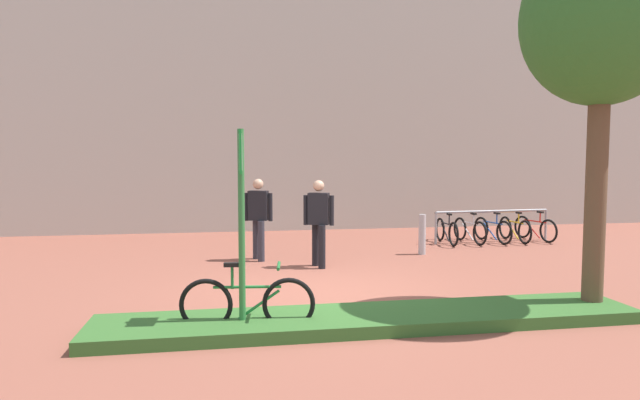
% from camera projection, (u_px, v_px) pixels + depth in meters
% --- Properties ---
extents(ground_plane, '(60.00, 60.00, 0.00)m').
position_uv_depth(ground_plane, '(322.00, 293.00, 8.53)').
color(ground_plane, brown).
extents(building_facade, '(28.00, 1.20, 10.00)m').
position_uv_depth(building_facade, '(275.00, 65.00, 16.28)').
color(building_facade, '#B2ADA3').
rests_on(building_facade, ground).
extents(planter_strip, '(7.00, 1.10, 0.16)m').
position_uv_depth(planter_strip, '(372.00, 319.00, 6.87)').
color(planter_strip, '#336028').
rests_on(planter_strip, ground).
extents(tree_sidewalk, '(2.14, 2.14, 5.20)m').
position_uv_depth(tree_sidewalk, '(602.00, 22.00, 7.20)').
color(tree_sidewalk, brown).
rests_on(tree_sidewalk, ground).
extents(parking_sign_post, '(0.08, 0.36, 2.49)m').
position_uv_depth(parking_sign_post, '(241.00, 201.00, 6.48)').
color(parking_sign_post, '#2D7238').
rests_on(parking_sign_post, ground).
extents(bike_at_sign, '(1.68, 0.42, 0.86)m').
position_uv_depth(bike_at_sign, '(248.00, 303.00, 6.64)').
color(bike_at_sign, black).
rests_on(bike_at_sign, ground).
extents(bike_rack_cluster, '(3.20, 1.66, 0.83)m').
position_uv_depth(bike_rack_cluster, '(492.00, 229.00, 13.83)').
color(bike_rack_cluster, '#99999E').
rests_on(bike_rack_cluster, ground).
extents(bollard_steel, '(0.16, 0.16, 0.90)m').
position_uv_depth(bollard_steel, '(422.00, 234.00, 12.02)').
color(bollard_steel, '#ADADB2').
rests_on(bollard_steel, ground).
extents(person_suited_navy, '(0.59, 0.45, 1.72)m').
position_uv_depth(person_suited_navy, '(258.00, 214.00, 11.29)').
color(person_suited_navy, '#2D2D38').
rests_on(person_suited_navy, ground).
extents(person_suited_dark, '(0.58, 0.45, 1.72)m').
position_uv_depth(person_suited_dark, '(319.00, 218.00, 10.55)').
color(person_suited_dark, black).
rests_on(person_suited_dark, ground).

